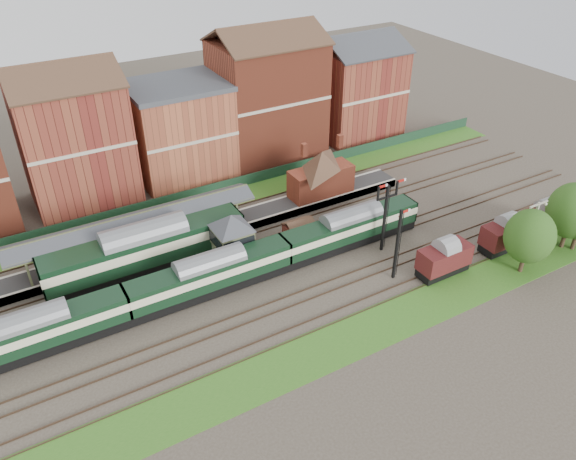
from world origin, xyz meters
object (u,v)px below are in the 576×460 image
signal_box (232,238)px  dmu_train (211,274)px  platform_railcar (146,249)px  goods_van_a (444,258)px  semaphore_bracket (385,213)px

signal_box → dmu_train: 5.15m
signal_box → dmu_train: size_ratio=0.12×
platform_railcar → signal_box: bearing=-22.0°
signal_box → goods_van_a: 21.57m
platform_railcar → dmu_train: bearing=-57.2°
signal_box → platform_railcar: signal_box is taller
dmu_train → platform_railcar: 7.75m
dmu_train → goods_van_a: dmu_train is taller
semaphore_bracket → dmu_train: (-18.91, 2.50, -2.40)m
platform_railcar → goods_van_a: bearing=-31.0°
signal_box → semaphore_bracket: semaphore_bracket is taller
signal_box → goods_van_a: (17.71, -12.25, -1.27)m
semaphore_bracket → dmu_train: size_ratio=0.17×
platform_railcar → goods_van_a: 30.08m
semaphore_bracket → platform_railcar: size_ratio=0.40×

